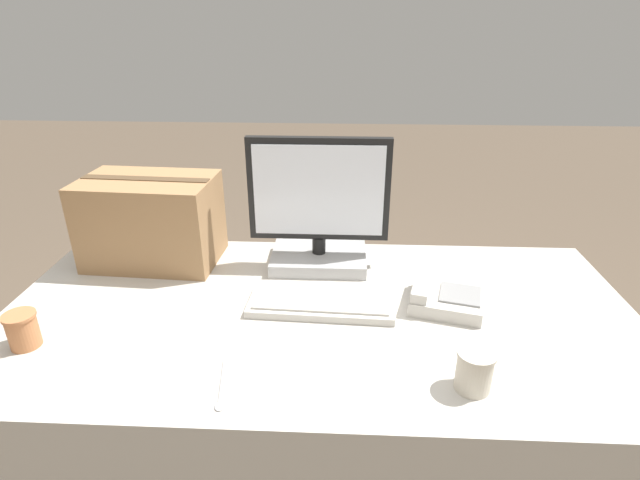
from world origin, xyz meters
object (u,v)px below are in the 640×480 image
desk_phone (444,297)px  cardboard_box (151,221)px  keyboard (321,303)px  spoon (221,390)px  monitor (319,216)px  paper_cup_left (23,330)px  paper_cup_right (474,370)px

desk_phone → cardboard_box: (-0.93, 0.25, 0.12)m
keyboard → spoon: 0.41m
monitor → keyboard: 0.31m
keyboard → spoon: size_ratio=2.42×
paper_cup_left → paper_cup_right: bearing=-5.5°
paper_cup_left → desk_phone: bearing=12.6°
desk_phone → spoon: 0.68m
spoon → paper_cup_left: bearing=-113.1°
spoon → cardboard_box: 0.75m
monitor → spoon: bearing=-106.7°
paper_cup_right → paper_cup_left: bearing=174.5°
paper_cup_left → monitor: bearing=33.9°
spoon → cardboard_box: bearing=-158.0°
keyboard → desk_phone: size_ratio=1.76×
monitor → paper_cup_right: 0.71m
keyboard → spoon: (-0.21, -0.36, -0.01)m
desk_phone → paper_cup_left: 1.12m
keyboard → cardboard_box: size_ratio=0.96×
desk_phone → paper_cup_left: (-1.09, -0.24, 0.02)m
desk_phone → cardboard_box: cardboard_box is taller
spoon → keyboard: bearing=141.7°
monitor → paper_cup_left: bearing=-146.1°
desk_phone → cardboard_box: bearing=179.6°
paper_cup_left → spoon: (0.53, -0.14, -0.05)m
paper_cup_left → spoon: bearing=-15.0°
desk_phone → paper_cup_left: size_ratio=2.57×
keyboard → paper_cup_right: bearing=-39.2°
monitor → paper_cup_right: monitor is taller
desk_phone → monitor: bearing=161.6°
paper_cup_left → spoon: size_ratio=0.54×
desk_phone → cardboard_box: 0.97m
spoon → cardboard_box: (-0.37, 0.63, 0.14)m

